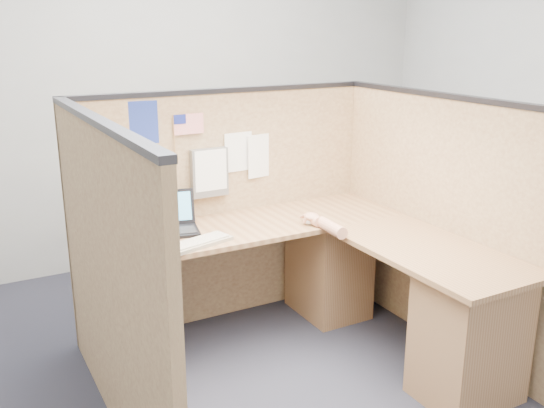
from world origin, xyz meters
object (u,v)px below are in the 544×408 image
keyboard (197,243)px  l_desk (307,292)px  mouse (311,221)px  laptop (169,221)px

keyboard → l_desk: bearing=-32.1°
l_desk → mouse: size_ratio=18.06×
laptop → keyboard: laptop is taller
keyboard → mouse: size_ratio=4.06×
keyboard → mouse: (0.76, 0.01, 0.01)m
keyboard → mouse: 0.76m
l_desk → keyboard: bearing=162.7°
l_desk → keyboard: 0.73m
laptop → mouse: (0.81, -0.31, -0.03)m
l_desk → mouse: mouse is taller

